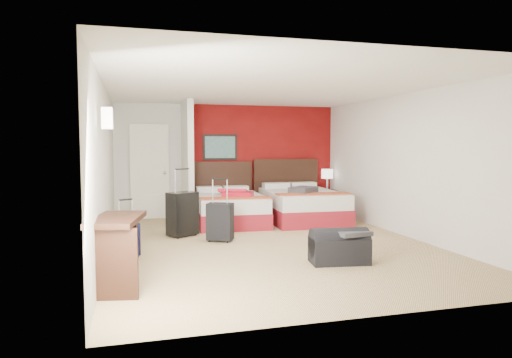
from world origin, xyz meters
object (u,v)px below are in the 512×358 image
object	(u,v)px
bed_right	(302,206)
suitcase_navy	(126,242)
suitcase_black	(182,215)
desk	(118,253)
duffel_bag	(339,249)
nightstand	(327,202)
table_lamp	(327,180)
suitcase_charcoal	(220,223)
bed_left	(230,209)
red_suitcase_open	(236,193)

from	to	relation	value
bed_right	suitcase_navy	size ratio (longest dim) A/B	4.53
suitcase_black	desk	world-z (taller)	desk
duffel_bag	bed_right	bearing A→B (deg)	85.14
bed_right	nightstand	distance (m)	1.27
nightstand	table_lamp	distance (m)	0.52
suitcase_black	duffel_bag	bearing A→B (deg)	-84.52
nightstand	table_lamp	bearing A→B (deg)	0.00
bed_right	suitcase_charcoal	world-z (taller)	bed_right
suitcase_navy	duffel_bag	distance (m)	2.97
suitcase_charcoal	desk	size ratio (longest dim) A/B	0.63
bed_left	suitcase_navy	size ratio (longest dim) A/B	4.18
bed_right	duffel_bag	bearing A→B (deg)	-99.83
suitcase_black	suitcase_navy	distance (m)	1.66
suitcase_navy	duffel_bag	bearing A→B (deg)	-48.05
red_suitcase_open	duffel_bag	size ratio (longest dim) A/B	1.04
nightstand	desk	xyz separation A→B (m)	(-4.57, -4.61, 0.13)
red_suitcase_open	suitcase_black	world-z (taller)	suitcase_black
table_lamp	desk	xyz separation A→B (m)	(-4.57, -4.61, -0.39)
bed_right	suitcase_black	bearing A→B (deg)	-156.23
bed_right	desk	distance (m)	5.22
duffel_bag	desk	bearing A→B (deg)	-165.09
table_lamp	bed_right	bearing A→B (deg)	-137.67
bed_left	suitcase_black	distance (m)	1.52
bed_left	suitcase_charcoal	bearing A→B (deg)	-103.73
suitcase_black	suitcase_charcoal	distance (m)	0.82
red_suitcase_open	nightstand	xyz separation A→B (m)	(2.39, 0.89, -0.35)
red_suitcase_open	nightstand	world-z (taller)	red_suitcase_open
desk	duffel_bag	bearing A→B (deg)	18.60
red_suitcase_open	table_lamp	xyz separation A→B (m)	(2.39, 0.89, 0.16)
nightstand	table_lamp	size ratio (longest dim) A/B	1.14
nightstand	table_lamp	xyz separation A→B (m)	(0.00, 0.00, 0.52)
table_lamp	nightstand	bearing A→B (deg)	0.00
suitcase_black	duffel_bag	world-z (taller)	suitcase_black
bed_left	duffel_bag	xyz separation A→B (m)	(0.78, -3.47, -0.09)
red_suitcase_open	desk	bearing A→B (deg)	-96.33
duffel_bag	bed_left	bearing A→B (deg)	110.54
nightstand	duffel_bag	distance (m)	4.59
table_lamp	suitcase_charcoal	size ratio (longest dim) A/B	0.79
bed_left	desk	world-z (taller)	desk
red_suitcase_open	suitcase_charcoal	bearing A→B (deg)	-87.41
table_lamp	bed_left	bearing A→B (deg)	-162.50
table_lamp	suitcase_navy	xyz separation A→B (m)	(-4.50, -3.22, -0.56)
bed_left	suitcase_navy	bearing A→B (deg)	-126.01
duffel_bag	nightstand	bearing A→B (deg)	75.99
suitcase_black	nightstand	bearing A→B (deg)	-4.62
suitcase_charcoal	duffel_bag	world-z (taller)	suitcase_charcoal
table_lamp	desk	bearing A→B (deg)	-134.76
bed_left	nightstand	distance (m)	2.61
bed_left	duffel_bag	size ratio (longest dim) A/B	2.49
nightstand	suitcase_navy	world-z (taller)	nightstand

